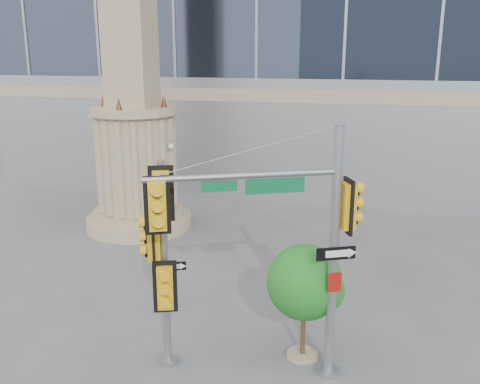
# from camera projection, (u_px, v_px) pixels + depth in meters

# --- Properties ---
(ground) EXTENTS (120.00, 120.00, 0.00)m
(ground) POSITION_uv_depth(u_px,v_px,m) (218.00, 362.00, 13.00)
(ground) COLOR #545456
(ground) RESTS_ON ground
(monument) EXTENTS (4.40, 4.40, 16.60)m
(monument) POSITION_uv_depth(u_px,v_px,m) (133.00, 96.00, 21.35)
(monument) COLOR tan
(monument) RESTS_ON ground
(main_signal_pole) EXTENTS (4.24, 2.21, 5.84)m
(main_signal_pole) POSITION_uv_depth(u_px,v_px,m) (288.00, 230.00, 11.39)
(main_signal_pole) COLOR slate
(main_signal_pole) RESTS_ON ground
(secondary_signal_pole) EXTENTS (0.94, 0.67, 5.02)m
(secondary_signal_pole) POSITION_uv_depth(u_px,v_px,m) (161.00, 251.00, 12.09)
(secondary_signal_pole) COLOR slate
(secondary_signal_pole) RESTS_ON ground
(street_tree) EXTENTS (1.86, 1.82, 2.90)m
(street_tree) POSITION_uv_depth(u_px,v_px,m) (306.00, 285.00, 12.74)
(street_tree) COLOR tan
(street_tree) RESTS_ON ground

